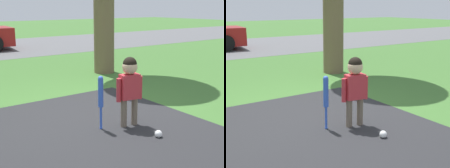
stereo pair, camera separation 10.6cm
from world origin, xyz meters
The scene contains 4 objects.
ground_plane centered at (0.00, 0.00, 0.00)m, with size 60.00×60.00×0.00m, color #3D6B2D.
child centered at (0.23, -0.81, 0.62)m, with size 0.39×0.21×0.96m.
baseball_bat centered at (-0.15, -0.69, 0.48)m, with size 0.07×0.07×0.73m.
sports_ball centered at (0.28, -1.34, 0.05)m, with size 0.09×0.09×0.09m.
Camera 2 is at (-2.25, -4.00, 1.61)m, focal length 50.00 mm.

